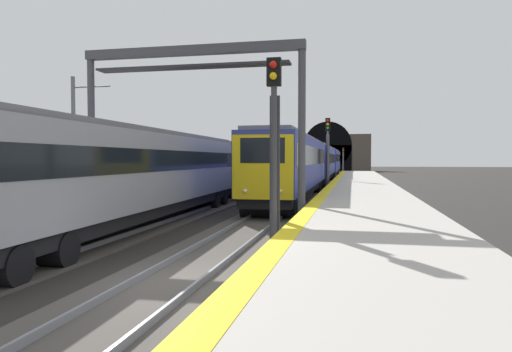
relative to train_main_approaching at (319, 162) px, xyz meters
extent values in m
plane|color=#282623|center=(-41.85, 0.00, -2.40)|extent=(320.00, 320.00, 0.00)
cube|color=#ADA89E|center=(-41.85, -4.35, -1.87)|extent=(112.00, 4.32, 1.07)
cube|color=yellow|center=(-41.85, -2.44, -1.33)|extent=(112.00, 0.50, 0.01)
cube|color=#4C4742|center=(-41.85, 0.00, -2.37)|extent=(160.00, 3.19, 0.06)
cube|color=gray|center=(-41.85, 0.72, -2.27)|extent=(160.00, 0.07, 0.15)
cube|color=gray|center=(-41.85, -0.72, -2.27)|extent=(160.00, 0.07, 0.15)
cube|color=gray|center=(-41.85, 3.80, -2.27)|extent=(160.00, 0.07, 0.15)
cube|color=navy|center=(-21.46, 0.00, 0.09)|extent=(20.83, 2.86, 2.99)
cube|color=black|center=(-21.46, 0.00, 0.52)|extent=(20.00, 2.88, 1.07)
cube|color=slate|center=(-21.46, 0.00, 1.69)|extent=(20.20, 2.44, 0.20)
cube|color=black|center=(-21.46, 0.00, -1.60)|extent=(20.41, 2.52, 0.52)
cylinder|color=black|center=(-30.48, -0.04, -1.93)|extent=(0.96, 2.55, 0.95)
cylinder|color=black|center=(-28.68, -0.03, -1.93)|extent=(0.96, 2.55, 0.95)
cylinder|color=black|center=(-14.24, 0.03, -1.93)|extent=(0.96, 2.55, 0.95)
cylinder|color=black|center=(-12.44, 0.04, -1.93)|extent=(0.96, 2.55, 0.95)
cube|color=yellow|center=(-31.91, -0.05, -0.02)|extent=(0.13, 2.65, 2.77)
cube|color=black|center=(-31.96, -0.05, 0.69)|extent=(0.05, 1.94, 1.08)
sphere|color=#F2EACC|center=(-31.96, -0.81, -1.05)|extent=(0.20, 0.20, 0.20)
sphere|color=#F2EACC|center=(-31.97, 0.71, -1.05)|extent=(0.20, 0.20, 0.20)
cube|color=navy|center=(0.07, 0.00, 0.09)|extent=(20.83, 2.86, 2.99)
cube|color=black|center=(0.07, 0.00, 0.38)|extent=(20.00, 2.88, 1.02)
cube|color=slate|center=(0.07, 0.00, 1.69)|extent=(20.20, 2.44, 0.20)
cube|color=black|center=(0.07, 0.00, -1.60)|extent=(20.41, 2.52, 0.52)
cylinder|color=black|center=(-9.18, -0.04, -1.93)|extent=(0.96, 2.55, 0.95)
cylinder|color=black|center=(-7.38, -0.03, -1.93)|extent=(0.96, 2.55, 0.95)
cylinder|color=black|center=(7.53, 0.03, -1.93)|extent=(0.96, 2.55, 0.95)
cylinder|color=black|center=(9.33, 0.04, -1.93)|extent=(0.96, 2.55, 0.95)
cube|color=navy|center=(21.60, 0.00, 0.09)|extent=(20.83, 2.86, 2.99)
cube|color=black|center=(21.60, 0.00, 0.49)|extent=(20.00, 2.88, 1.04)
cube|color=slate|center=(21.60, 0.00, 1.69)|extent=(20.20, 2.44, 0.20)
cube|color=black|center=(21.60, 0.00, -1.60)|extent=(20.41, 2.52, 0.52)
cylinder|color=black|center=(12.15, -0.04, -1.93)|extent=(0.96, 2.55, 0.95)
cylinder|color=black|center=(13.95, -0.03, -1.93)|extent=(0.96, 2.55, 0.95)
cylinder|color=black|center=(29.26, 0.03, -1.93)|extent=(0.96, 2.55, 0.95)
cylinder|color=black|center=(31.06, 0.04, -1.93)|extent=(0.96, 2.55, 0.95)
cube|color=gray|center=(-33.92, 4.52, -0.08)|extent=(20.67, 3.34, 2.72)
cube|color=black|center=(-33.92, 4.52, 0.27)|extent=(19.85, 3.35, 0.80)
cube|color=slate|center=(-33.92, 4.52, 1.38)|extent=(20.04, 2.91, 0.20)
cube|color=black|center=(-33.92, 4.52, -1.62)|extent=(20.25, 3.00, 0.51)
cylinder|color=black|center=(-41.01, 4.32, -1.94)|extent=(0.99, 2.57, 0.92)
cylinder|color=black|center=(-26.82, 4.72, -1.94)|extent=(0.99, 2.57, 0.92)
cylinder|color=black|center=(-25.02, 4.77, -1.94)|extent=(0.99, 2.57, 0.92)
cube|color=gray|center=(-12.66, 4.52, -0.08)|extent=(20.67, 3.34, 2.72)
cube|color=black|center=(-12.66, 4.52, 0.35)|extent=(19.85, 3.35, 0.79)
cube|color=slate|center=(-12.66, 4.52, 1.38)|extent=(20.04, 2.91, 0.20)
cube|color=black|center=(-12.66, 4.52, -1.62)|extent=(20.25, 3.00, 0.51)
cylinder|color=black|center=(-21.70, 4.27, -1.94)|extent=(0.99, 2.57, 0.92)
cylinder|color=black|center=(-19.90, 4.32, -1.94)|extent=(0.99, 2.57, 0.92)
cylinder|color=black|center=(-5.42, 4.73, -1.94)|extent=(0.99, 2.57, 0.92)
cylinder|color=black|center=(-3.62, 4.78, -1.94)|extent=(0.99, 2.57, 0.92)
cube|color=black|center=(-12.66, 4.52, 1.93)|extent=(1.35, 1.69, 0.90)
cylinder|color=#38383D|center=(-38.94, -1.75, -0.06)|extent=(0.16, 0.16, 4.69)
cube|color=black|center=(-38.94, -1.75, 2.66)|extent=(0.20, 0.38, 0.75)
cube|color=#38383D|center=(-38.80, -1.75, -0.06)|extent=(0.04, 0.28, 4.22)
sphere|color=red|center=(-39.07, -1.75, 2.83)|extent=(0.20, 0.20, 0.20)
sphere|color=yellow|center=(-39.07, -1.75, 2.53)|extent=(0.20, 0.20, 0.20)
cylinder|color=#4C4C54|center=(-13.73, -1.75, 0.07)|extent=(0.16, 0.16, 4.96)
cube|color=black|center=(-13.73, -1.75, 3.08)|extent=(0.20, 0.38, 1.05)
cube|color=#4C4C54|center=(-13.59, -1.75, 0.07)|extent=(0.04, 0.28, 4.46)
sphere|color=red|center=(-13.86, -1.75, 3.40)|extent=(0.20, 0.20, 0.20)
sphere|color=yellow|center=(-13.86, -1.75, 3.10)|extent=(0.20, 0.20, 0.20)
sphere|color=green|center=(-13.86, -1.75, 2.80)|extent=(0.20, 0.20, 0.20)
cylinder|color=#4C4C54|center=(36.91, -1.75, -0.34)|extent=(0.16, 0.16, 4.13)
cube|color=black|center=(36.91, -1.75, 2.10)|extent=(0.20, 0.38, 0.75)
cube|color=#4C4C54|center=(37.05, -1.75, -0.34)|extent=(0.04, 0.28, 3.72)
sphere|color=red|center=(36.78, -1.75, 2.28)|extent=(0.20, 0.20, 0.20)
sphere|color=yellow|center=(36.78, -1.75, 1.98)|extent=(0.20, 0.20, 0.20)
cylinder|color=#3F3F47|center=(-34.35, 6.51, 0.95)|extent=(0.28, 0.28, 6.70)
cylinder|color=#3F3F47|center=(-34.35, -1.99, 0.95)|extent=(0.28, 0.28, 6.70)
cube|color=#3F3F47|center=(-34.35, 2.26, 4.47)|extent=(0.36, 8.78, 0.35)
cube|color=#2D2D33|center=(-34.35, 2.26, 3.85)|extent=(0.70, 7.65, 0.08)
cube|color=#51473D|center=(58.37, 2.26, 1.82)|extent=(2.81, 19.54, 8.44)
cube|color=black|center=(56.91, 2.26, 0.55)|extent=(0.12, 10.94, 5.91)
cylinder|color=black|center=(56.91, 2.26, 3.50)|extent=(0.12, 10.94, 10.94)
cylinder|color=#595B60|center=(-28.14, 11.43, 1.25)|extent=(0.22, 0.22, 7.30)
cylinder|color=#595B60|center=(-28.14, 10.30, 4.29)|extent=(0.08, 2.25, 0.08)
camera|label=1|loc=(-51.25, -3.89, 0.33)|focal=32.49mm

